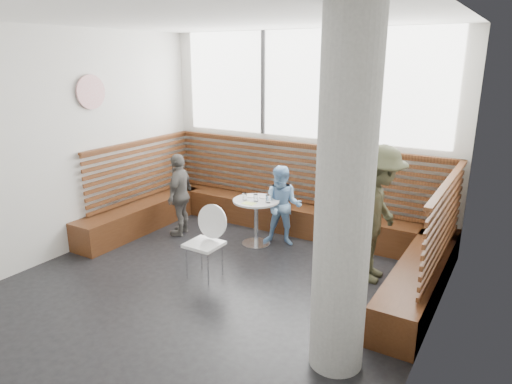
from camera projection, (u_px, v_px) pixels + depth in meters
The scene contains 15 objects.
room at pixel (212, 163), 5.31m from camera, with size 5.00×5.00×3.20m.
booth at pixel (282, 216), 7.10m from camera, with size 5.00×2.50×1.44m.
concrete_column at pixel (344, 202), 3.89m from camera, with size 0.50×0.50×3.20m, color gray.
wall_art at pixel (91, 92), 6.65m from camera, with size 0.50×0.50×0.03m, color white.
cafe_table at pixel (256, 213), 6.93m from camera, with size 0.70×0.70×0.72m.
cafe_chair at pixel (207, 236), 5.93m from camera, with size 0.45×0.44×0.95m.
adult_man at pixel (378, 215), 5.74m from camera, with size 1.14×0.66×1.77m, color #42452E.
child_back at pixel (283, 206), 6.91m from camera, with size 0.60×0.47×1.24m, color #84B4E5.
child_left at pixel (180, 195), 7.32m from camera, with size 0.78×0.33×1.34m, color #605C57.
plate_near at pixel (252, 196), 7.04m from camera, with size 0.19×0.19×0.01m, color white.
plate_far at pixel (265, 197), 6.98m from camera, with size 0.19×0.19×0.01m, color white.
glass_left at pixel (245, 197), 6.85m from camera, with size 0.07×0.07×0.11m, color white.
glass_mid at pixel (256, 198), 6.79m from camera, with size 0.07×0.07×0.11m, color white.
glass_right at pixel (268, 199), 6.72m from camera, with size 0.07×0.07×0.12m, color white.
menu_card at pixel (249, 203), 6.69m from camera, with size 0.20×0.14×0.00m, color #A5C64C.
Camera 1 is at (3.12, -4.16, 2.79)m, focal length 32.00 mm.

